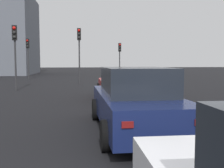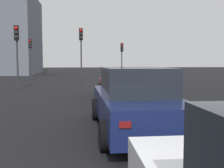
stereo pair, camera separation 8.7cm
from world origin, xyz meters
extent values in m
cube|color=maroon|center=(9.95, -1.85, 0.57)|extent=(4.23, 1.82, 0.61)
cube|color=#1E232B|center=(9.74, -1.85, 1.16)|extent=(1.92, 1.57, 0.57)
cylinder|color=black|center=(11.24, -2.75, 0.32)|extent=(0.64, 0.23, 0.64)
cylinder|color=black|center=(11.27, -1.00, 0.32)|extent=(0.64, 0.23, 0.64)
cylinder|color=black|center=(8.63, -2.70, 0.32)|extent=(0.64, 0.23, 0.64)
cylinder|color=black|center=(8.67, -0.95, 0.32)|extent=(0.64, 0.23, 0.64)
cube|color=maroon|center=(7.83, -2.44, 0.68)|extent=(0.03, 0.20, 0.11)
cube|color=maroon|center=(7.85, -1.18, 0.68)|extent=(0.03, 0.20, 0.11)
cube|color=#141E4C|center=(3.86, -1.38, 0.61)|extent=(4.70, 1.82, 0.71)
cube|color=#1E232B|center=(3.63, -1.38, 1.30)|extent=(2.13, 1.57, 0.66)
cylinder|color=black|center=(5.33, -2.23, 0.32)|extent=(0.64, 0.23, 0.64)
cylinder|color=black|center=(5.30, -0.48, 0.32)|extent=(0.64, 0.23, 0.64)
cylinder|color=black|center=(2.43, -2.27, 0.32)|extent=(0.64, 0.23, 0.64)
cylinder|color=black|center=(2.40, -0.53, 0.32)|extent=(0.64, 0.23, 0.64)
cube|color=maroon|center=(1.52, -2.04, 0.74)|extent=(0.03, 0.20, 0.11)
cube|color=maroon|center=(1.50, -0.78, 0.74)|extent=(0.03, 0.20, 0.11)
cylinder|color=#2D2D30|center=(18.02, 0.05, 1.70)|extent=(0.11, 0.11, 3.41)
cube|color=black|center=(17.96, 0.05, 3.86)|extent=(0.22, 0.29, 0.90)
sphere|color=red|center=(17.85, 0.06, 4.13)|extent=(0.20, 0.20, 0.20)
sphere|color=black|center=(17.85, 0.06, 3.86)|extent=(0.20, 0.20, 0.20)
sphere|color=black|center=(17.85, 0.06, 3.59)|extent=(0.20, 0.20, 0.20)
cylinder|color=#2D2D30|center=(14.18, 3.91, 1.53)|extent=(0.11, 0.11, 3.06)
cube|color=black|center=(14.12, 3.91, 3.51)|extent=(0.23, 0.30, 0.90)
sphere|color=red|center=(14.01, 3.90, 3.78)|extent=(0.20, 0.20, 0.20)
sphere|color=black|center=(14.01, 3.90, 3.51)|extent=(0.20, 0.20, 0.20)
sphere|color=black|center=(14.01, 3.90, 3.24)|extent=(0.20, 0.20, 0.20)
cylinder|color=#2D2D30|center=(25.46, -4.18, 1.42)|extent=(0.11, 0.11, 2.83)
cube|color=black|center=(25.40, -4.18, 3.28)|extent=(0.21, 0.29, 0.90)
sphere|color=red|center=(25.29, -4.19, 3.55)|extent=(0.20, 0.20, 0.20)
sphere|color=black|center=(25.29, -4.19, 3.28)|extent=(0.20, 0.20, 0.20)
sphere|color=black|center=(25.29, -4.19, 3.01)|extent=(0.20, 0.20, 0.20)
cylinder|color=#2D2D30|center=(24.22, 5.04, 1.54)|extent=(0.11, 0.11, 3.08)
cube|color=black|center=(24.16, 5.05, 3.53)|extent=(0.22, 0.29, 0.90)
sphere|color=red|center=(24.05, 5.06, 3.80)|extent=(0.20, 0.20, 0.20)
sphere|color=black|center=(24.05, 5.06, 3.53)|extent=(0.20, 0.20, 0.20)
sphere|color=black|center=(24.05, 5.06, 3.26)|extent=(0.20, 0.20, 0.20)
cube|color=slate|center=(36.97, 10.00, 5.51)|extent=(11.62, 6.81, 11.02)
camera|label=1|loc=(-2.74, -0.02, 1.77)|focal=42.80mm
camera|label=2|loc=(-2.75, -0.11, 1.77)|focal=42.80mm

